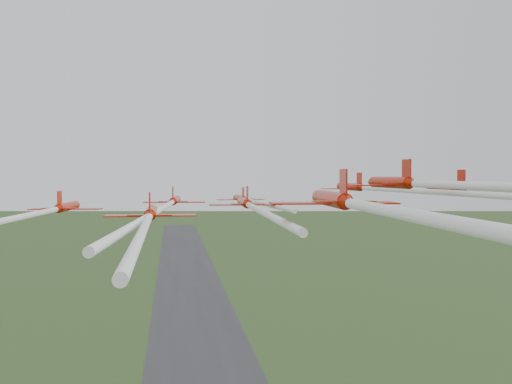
{
  "coord_description": "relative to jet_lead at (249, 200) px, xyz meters",
  "views": [
    {
      "loc": [
        -9.89,
        -72.83,
        63.14
      ],
      "look_at": [
        1.79,
        5.58,
        60.79
      ],
      "focal_mm": 40.0,
      "sensor_mm": 36.0,
      "label": 1
    }
  ],
  "objects": [
    {
      "name": "runway",
      "position": [
        -2.44,
        182.17,
        -59.08
      ],
      "size": [
        38.0,
        900.0,
        0.04
      ],
      "primitive_type": "cube",
      "color": "#323234",
      "rests_on": "ground"
    },
    {
      "name": "jet_lead",
      "position": [
        0.0,
        0.0,
        0.0
      ],
      "size": [
        8.31,
        42.35,
        2.47
      ],
      "rotation": [
        0.0,
        0.0,
        0.05
      ],
      "color": "#B81400"
    },
    {
      "name": "jet_row2_left",
      "position": [
        -13.1,
        -19.78,
        0.2
      ],
      "size": [
        9.59,
        64.41,
        2.75
      ],
      "rotation": [
        0.0,
        0.0,
        -0.08
      ],
      "color": "#B81400"
    },
    {
      "name": "jet_row2_right",
      "position": [
        14.91,
        -17.73,
        2.26
      ],
      "size": [
        9.08,
        47.8,
        2.7
      ],
      "rotation": [
        0.0,
        0.0,
        0.05
      ],
      "color": "#B81400"
    },
    {
      "name": "jet_row3_left",
      "position": [
        -25.82,
        -32.97,
        0.21
      ],
      "size": [
        8.49,
        55.46,
        2.51
      ],
      "rotation": [
        0.0,
        0.0,
        -0.08
      ],
      "color": "#B81400"
    },
    {
      "name": "jet_row3_mid",
      "position": [
        -3.23,
        -26.16,
        0.48
      ],
      "size": [
        9.28,
        45.55,
        2.77
      ],
      "rotation": [
        0.0,
        0.0,
        -0.03
      ],
      "color": "#B81400"
    },
    {
      "name": "jet_row3_right",
      "position": [
        24.23,
        -30.23,
        2.4
      ],
      "size": [
        9.75,
        53.41,
        2.93
      ],
      "rotation": [
        0.0,
        0.0,
        -0.0
      ],
      "color": "#B81400"
    },
    {
      "name": "jet_row4_left",
      "position": [
        -14.31,
        -41.13,
        0.29
      ],
      "size": [
        8.99,
        43.21,
        2.7
      ],
      "rotation": [
        0.0,
        0.0,
        0.0
      ],
      "color": "#B81400"
    },
    {
      "name": "jet_row4_right",
      "position": [
        9.73,
        -45.69,
        3.28
      ],
      "size": [
        9.41,
        48.52,
        2.82
      ],
      "rotation": [
        0.0,
        0.0,
        0.01
      ],
      "color": "#B81400"
    },
    {
      "name": "jet_trail_solo",
      "position": [
        -1.88,
        -69.19,
        2.27
      ],
      "size": [
        9.19,
        70.0,
        2.72
      ],
      "rotation": [
        0.0,
        0.0,
        -0.06
      ],
      "color": "#B81400"
    }
  ]
}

